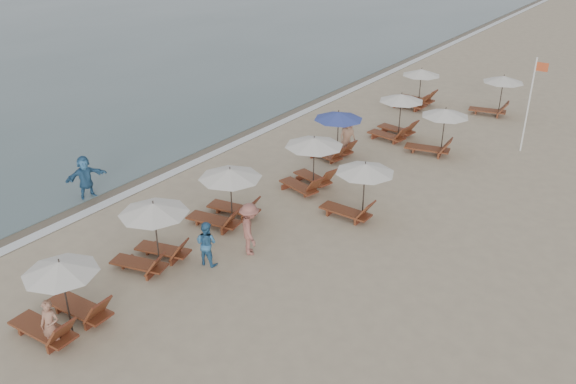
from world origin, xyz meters
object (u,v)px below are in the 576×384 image
Objects in this scene: flag_pole_near at (530,101)px; lounger_station_0 at (60,299)px; lounger_station_3 at (310,161)px; inland_station_2 at (497,92)px; lounger_station_6 at (415,89)px; beachgoer_near at (50,325)px; lounger_station_1 at (152,233)px; beachgoer_mid_b at (250,229)px; inland_station_1 at (437,128)px; lounger_station_2 at (226,195)px; inland_station_0 at (356,186)px; waterline_walker at (85,177)px; lounger_station_5 at (395,116)px; beachgoer_mid_a at (206,243)px; beachgoer_far_b at (347,135)px; lounger_station_4 at (334,132)px.

lounger_station_0 is at bearing -107.22° from flag_pole_near.
lounger_station_3 is 0.96× the size of inland_station_2.
lounger_station_6 reaches higher than beachgoer_near.
lounger_station_1 is 1.38× the size of beachgoer_mid_b.
inland_station_1 is at bearing 67.74° from lounger_station_3.
lounger_station_2 is 8.21m from beachgoer_near.
inland_station_0 is at bearing -69.49° from beachgoer_mid_b.
lounger_station_1 is 0.95× the size of inland_station_0.
lounger_station_5 is at bearing -9.91° from waterline_walker.
lounger_station_0 is 1.69× the size of beachgoer_mid_a.
inland_station_0 is 1.51× the size of beachgoer_far_b.
waterline_walker is at bearing -116.57° from inland_station_2.
flag_pole_near is at bearing -24.88° from lounger_station_6.
inland_station_1 reaches higher than beachgoer_far_b.
lounger_station_0 is at bearing -92.57° from lounger_station_3.
beachgoer_near is at bearing -90.16° from lounger_station_3.
inland_station_1 is (3.64, 10.89, 0.21)m from lounger_station_2.
lounger_station_6 is 18.38m from beachgoer_mid_b.
inland_station_2 is at bearing 122.45° from flag_pole_near.
lounger_station_4 is 0.90× the size of inland_station_2.
inland_station_1 is 15.88m from waterline_walker.
lounger_station_2 is 1.03× the size of lounger_station_3.
flag_pole_near is (5.82, 1.97, 1.38)m from lounger_station_5.
lounger_station_0 reaches higher than lounger_station_2.
lounger_station_4 is 5.97m from inland_station_0.
lounger_station_0 is 22.15m from flag_pole_near.
beachgoer_mid_a is at bearing 61.64° from beachgoer_near.
beachgoer_mid_b is 1.04× the size of beachgoer_far_b.
lounger_station_1 is 22.26m from inland_station_2.
lounger_station_2 reaches higher than inland_station_1.
lounger_station_1 is at bearing 95.82° from lounger_station_0.
beachgoer_mid_a is at bearing -78.63° from waterline_walker.
lounger_station_0 is 1.06× the size of lounger_station_4.
lounger_station_1 reaches higher than waterline_walker.
lounger_station_4 is 1.62× the size of beachgoer_near.
flag_pole_near reaches higher than inland_station_2.
beachgoer_mid_b is at bearing -127.21° from beachgoer_mid_a.
beachgoer_mid_b is at bearing -82.51° from lounger_station_6.
lounger_station_6 is at bearing -41.35° from beachgoer_mid_b.
lounger_station_0 is 1.72× the size of beachgoer_near.
lounger_station_5 is 8.98m from inland_station_0.
inland_station_1 is 1.56× the size of waterline_walker.
lounger_station_5 is 6.30m from flag_pole_near.
lounger_station_0 reaches higher than lounger_station_6.
lounger_station_5 is (1.11, 15.35, -0.06)m from lounger_station_1.
lounger_station_2 is 8.49m from beachgoer_far_b.
lounger_station_1 is 11.38m from lounger_station_4.
lounger_station_3 is 3.62m from lounger_station_4.
lounger_station_5 is at bearing 3.92° from beachgoer_far_b.
lounger_station_1 reaches higher than beachgoer_mid_a.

